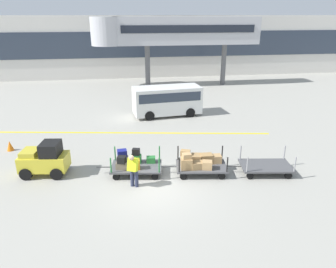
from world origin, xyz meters
TOP-DOWN VIEW (x-y plane):
  - ground_plane at (0.00, 0.00)m, footprint 120.00×120.00m
  - apron_lead_line at (-2.53, 7.08)m, footprint 20.80×3.68m
  - terminal_building at (0.00, 25.98)m, footprint 61.41×2.51m
  - jet_bridge at (3.93, 19.99)m, footprint 16.43×3.00m
  - baggage_tug at (-4.69, 1.90)m, footprint 2.23×1.48m
  - baggage_cart_lead at (-0.70, 1.38)m, footprint 3.07×1.70m
  - baggage_cart_middle at (2.27, 0.96)m, footprint 3.07×1.70m
  - baggage_cart_tail at (5.37, 0.51)m, footprint 3.07×1.70m
  - baggage_handler at (-0.75, 0.12)m, footprint 0.54×0.55m
  - shuttle_van at (2.16, 10.08)m, footprint 4.98×2.40m
  - safety_cone_near at (-7.20, 5.02)m, footprint 0.36×0.36m

SIDE VIEW (x-z plane):
  - ground_plane at x=0.00m, z-range 0.00..0.00m
  - apron_lead_line at x=-2.53m, z-range 0.00..0.01m
  - safety_cone_near at x=-7.20m, z-range 0.00..0.55m
  - baggage_cart_tail at x=5.37m, z-range -0.20..0.90m
  - baggage_cart_lead at x=-0.70m, z-range -0.03..1.08m
  - baggage_cart_middle at x=2.27m, z-range -0.02..1.11m
  - baggage_tug at x=-4.69m, z-range -0.04..1.54m
  - baggage_handler at x=-0.75m, z-range 0.08..1.65m
  - shuttle_van at x=2.16m, z-range 0.19..2.28m
  - terminal_building at x=0.00m, z-range 0.01..6.84m
  - jet_bridge at x=3.93m, z-range 2.00..8.74m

